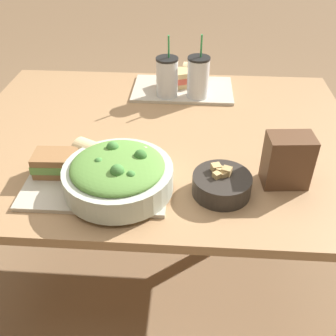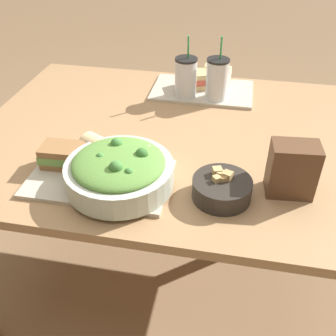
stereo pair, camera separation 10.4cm
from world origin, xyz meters
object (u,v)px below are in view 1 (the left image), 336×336
object	(u,v)px
baguette_near	(95,155)
baguette_far	(196,72)
sandwich_near	(56,163)
salad_bowl	(118,174)
soup_bowl	(222,184)
chip_bag	(287,160)
sandwich_far	(175,79)
drink_cup_dark	(167,78)
drink_cup_red	(198,78)

from	to	relation	value
baguette_near	baguette_far	xyz separation A→B (m)	(0.29, 0.64, 0.00)
sandwich_near	baguette_far	distance (m)	0.78
sandwich_near	baguette_far	bearing A→B (deg)	57.52
salad_bowl	soup_bowl	world-z (taller)	salad_bowl
salad_bowl	chip_bag	bearing A→B (deg)	8.63
soup_bowl	sandwich_near	xyz separation A→B (m)	(-0.47, 0.05, 0.01)
sandwich_far	drink_cup_dark	size ratio (longest dim) A/B	0.60
salad_bowl	chip_bag	distance (m)	0.46
salad_bowl	drink_cup_red	world-z (taller)	drink_cup_red
sandwich_near	sandwich_far	world-z (taller)	same
salad_bowl	drink_cup_dark	size ratio (longest dim) A/B	1.25
baguette_near	soup_bowl	bearing A→B (deg)	-75.78
salad_bowl	chip_bag	size ratio (longest dim) A/B	1.95
salad_bowl	soup_bowl	bearing A→B (deg)	2.47
salad_bowl	drink_cup_red	xyz separation A→B (m)	(0.21, 0.58, 0.03)
sandwich_near	baguette_near	xyz separation A→B (m)	(0.10, 0.04, 0.01)
salad_bowl	baguette_far	size ratio (longest dim) A/B	2.62
baguette_far	drink_cup_red	size ratio (longest dim) A/B	0.47
drink_cup_dark	chip_bag	bearing A→B (deg)	-54.49
salad_bowl	sandwich_near	xyz separation A→B (m)	(-0.19, 0.06, -0.02)
sandwich_near	drink_cup_dark	xyz separation A→B (m)	(0.28, 0.53, 0.04)
salad_bowl	baguette_far	world-z (taller)	salad_bowl
sandwich_near	baguette_far	size ratio (longest dim) A/B	1.15
sandwich_near	drink_cup_dark	size ratio (longest dim) A/B	0.55
sandwich_far	baguette_far	bearing A→B (deg)	16.57
drink_cup_red	chip_bag	xyz separation A→B (m)	(0.25, -0.51, -0.01)
soup_bowl	baguette_near	xyz separation A→B (m)	(-0.37, 0.09, 0.02)
baguette_near	drink_cup_dark	world-z (taller)	drink_cup_dark
soup_bowl	sandwich_near	size ratio (longest dim) A/B	1.24
sandwich_far	baguette_far	distance (m)	0.11
baguette_near	drink_cup_red	size ratio (longest dim) A/B	0.57
soup_bowl	drink_cup_red	bearing A→B (deg)	96.95
sandwich_near	chip_bag	bearing A→B (deg)	-1.28
baguette_near	drink_cup_red	bearing A→B (deg)	-3.93
chip_bag	baguette_far	bearing A→B (deg)	105.90
salad_bowl	soup_bowl	xyz separation A→B (m)	(0.28, 0.01, -0.03)
salad_bowl	drink_cup_red	bearing A→B (deg)	70.18
sandwich_far	chip_bag	size ratio (longest dim) A/B	0.93
baguette_far	drink_cup_dark	world-z (taller)	drink_cup_dark
chip_bag	sandwich_near	bearing A→B (deg)	175.88
baguette_far	chip_bag	xyz separation A→B (m)	(0.25, -0.67, 0.03)
soup_bowl	drink_cup_dark	bearing A→B (deg)	108.25
baguette_far	drink_cup_red	world-z (taller)	drink_cup_red
sandwich_near	sandwich_far	bearing A→B (deg)	60.99
sandwich_far	chip_bag	distance (m)	0.69
baguette_far	drink_cup_red	distance (m)	0.16
drink_cup_red	baguette_far	bearing A→B (deg)	92.45
salad_bowl	soup_bowl	size ratio (longest dim) A/B	1.85
salad_bowl	drink_cup_dark	xyz separation A→B (m)	(0.09, 0.58, 0.02)
baguette_far	drink_cup_dark	xyz separation A→B (m)	(-0.11, -0.15, 0.03)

